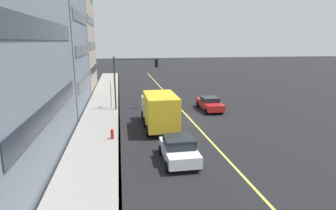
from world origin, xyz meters
The scene contains 12 objects.
ground centered at (0.00, 0.00, 0.00)m, with size 200.00×200.00×0.00m, color black.
sidewalk_slab centered at (0.00, 8.55, 0.07)m, with size 80.00×3.70×0.15m, color gray.
curb_edge centered at (0.00, 6.77, 0.07)m, with size 80.00×0.16×0.15m, color slate.
lane_stripe_center centered at (0.00, 0.00, 0.01)m, with size 80.00×0.16×0.01m, color #D8CC4C.
building_midblock centered at (7.51, 16.18, 9.88)m, with size 12.55×11.23×19.76m.
building_glass_right centered at (20.61, 15.49, 10.41)m, with size 12.43×9.85×20.81m.
car_white centered at (-9.35, 3.11, 0.80)m, with size 3.90×2.11×1.59m.
car_red centered at (2.97, -2.99, 0.74)m, with size 4.67×1.98×1.46m.
truck_yellow centered at (-2.39, 3.32, 1.64)m, with size 6.64×2.67×3.09m.
traffic_light_mast centered at (4.52, 5.26, 4.03)m, with size 0.28×4.82×5.81m.
street_sign_post centered at (5.47, 7.60, 1.78)m, with size 0.60×0.08×3.02m.
fire_hydrant centered at (-4.88, 7.29, 0.47)m, with size 0.24×0.24×0.94m.
Camera 1 is at (-25.11, 6.59, 7.36)m, focal length 29.50 mm.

